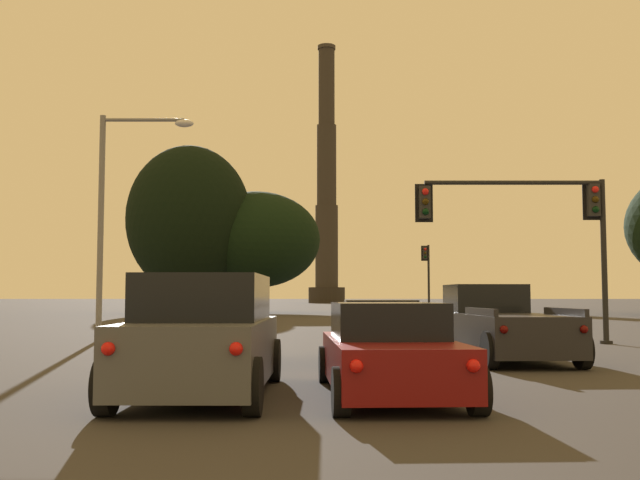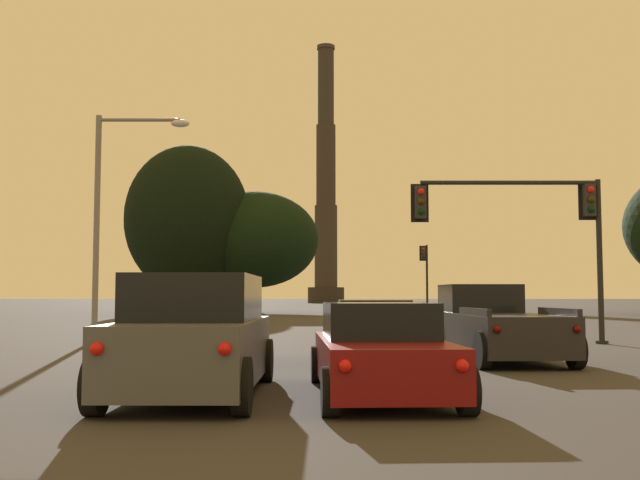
% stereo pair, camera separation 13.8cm
% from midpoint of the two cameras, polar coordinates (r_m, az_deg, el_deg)
% --- Properties ---
extents(hatchback_left_lane_front, '(1.98, 4.14, 1.44)m').
position_cam_midpoint_polar(hatchback_left_lane_front, '(17.11, -7.68, -7.13)').
color(hatchback_left_lane_front, silver).
rests_on(hatchback_left_lane_front, ground_plane).
extents(sedan_center_lane_second, '(2.18, 4.77, 1.43)m').
position_cam_midpoint_polar(sedan_center_lane_second, '(11.67, 5.05, -8.51)').
color(sedan_center_lane_second, maroon).
rests_on(sedan_center_lane_second, ground_plane).
extents(suv_left_lane_second, '(2.13, 4.92, 1.86)m').
position_cam_midpoint_polar(suv_left_lane_second, '(11.78, -8.99, -7.32)').
color(suv_left_lane_second, '#4C4F54').
rests_on(suv_left_lane_second, ground_plane).
extents(hatchback_center_lane_front, '(1.93, 4.12, 1.44)m').
position_cam_midpoint_polar(hatchback_center_lane_front, '(17.31, 4.42, -7.12)').
color(hatchback_center_lane_front, '#232328').
rests_on(hatchback_center_lane_front, ground_plane).
extents(pickup_truck_right_lane_front, '(2.41, 5.58, 1.82)m').
position_cam_midpoint_polar(pickup_truck_right_lane_front, '(18.72, 13.55, -6.37)').
color(pickup_truck_right_lane_front, '#232328').
rests_on(pickup_truck_right_lane_front, ground_plane).
extents(traffic_light_overhead_right, '(6.21, 0.50, 5.26)m').
position_cam_midpoint_polar(traffic_light_overhead_right, '(24.99, 16.24, 1.71)').
color(traffic_light_overhead_right, black).
rests_on(traffic_light_overhead_right, ground_plane).
extents(traffic_light_far_right, '(0.78, 0.50, 5.66)m').
position_cam_midpoint_polar(traffic_light_far_right, '(61.95, 8.23, -2.17)').
color(traffic_light_far_right, black).
rests_on(traffic_light_far_right, ground_plane).
extents(street_lamp, '(3.20, 0.36, 7.68)m').
position_cam_midpoint_polar(street_lamp, '(26.33, -15.22, 2.99)').
color(street_lamp, slate).
rests_on(street_lamp, ground_plane).
extents(smokestack, '(6.99, 6.99, 50.42)m').
position_cam_midpoint_polar(smokestack, '(144.85, 0.62, 3.01)').
color(smokestack, '#2B2722').
rests_on(smokestack, ground_plane).
extents(treeline_far_right, '(11.13, 10.01, 10.57)m').
position_cam_midpoint_polar(treeline_far_right, '(65.38, -4.80, 0.02)').
color(treeline_far_right, black).
rests_on(treeline_far_right, ground_plane).
extents(treeline_far_left, '(10.57, 9.52, 14.28)m').
position_cam_midpoint_polar(treeline_far_left, '(64.51, -9.89, 1.56)').
color(treeline_far_left, black).
rests_on(treeline_far_left, ground_plane).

